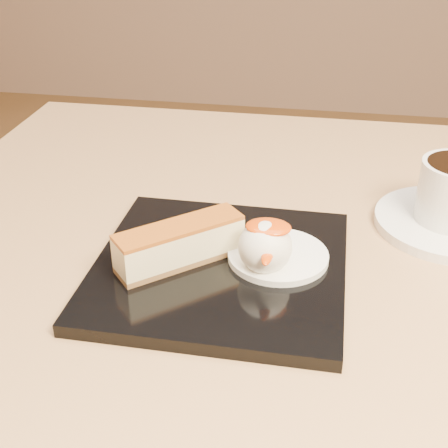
% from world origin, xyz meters
% --- Properties ---
extents(table, '(0.80, 0.80, 0.72)m').
position_xyz_m(table, '(0.00, 0.00, 0.56)').
color(table, black).
rests_on(table, ground).
extents(dessert_plate, '(0.22, 0.22, 0.01)m').
position_xyz_m(dessert_plate, '(-0.05, -0.02, 0.73)').
color(dessert_plate, black).
rests_on(dessert_plate, table).
extents(cheesecake, '(0.11, 0.10, 0.04)m').
position_xyz_m(cheesecake, '(-0.09, -0.03, 0.75)').
color(cheesecake, brown).
rests_on(cheesecake, dessert_plate).
extents(cream_smear, '(0.09, 0.09, 0.01)m').
position_xyz_m(cream_smear, '(-0.00, -0.01, 0.73)').
color(cream_smear, white).
rests_on(cream_smear, dessert_plate).
extents(ice_cream_scoop, '(0.05, 0.05, 0.05)m').
position_xyz_m(ice_cream_scoop, '(-0.01, -0.03, 0.76)').
color(ice_cream_scoop, white).
rests_on(ice_cream_scoop, cream_smear).
extents(mango_sauce, '(0.04, 0.03, 0.01)m').
position_xyz_m(mango_sauce, '(-0.01, -0.02, 0.77)').
color(mango_sauce, '#D74106').
rests_on(mango_sauce, ice_cream_scoop).
extents(mint_sprig, '(0.03, 0.02, 0.00)m').
position_xyz_m(mint_sprig, '(-0.03, 0.02, 0.74)').
color(mint_sprig, '#2F7D29').
rests_on(mint_sprig, cream_smear).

